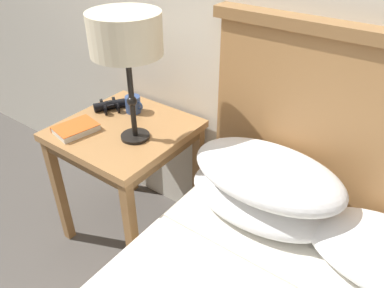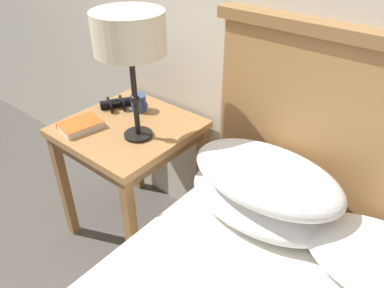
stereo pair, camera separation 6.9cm
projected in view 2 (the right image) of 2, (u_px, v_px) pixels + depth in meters
name	position (u px, v px, depth m)	size (l,w,h in m)	color
nightstand	(130.00, 141.00, 1.83)	(0.58, 0.58, 0.67)	#AD7A47
table_lamp	(129.00, 36.00, 1.45)	(0.29, 0.29, 0.55)	black
book_on_nightstand	(81.00, 125.00, 1.75)	(0.17, 0.21, 0.03)	silver
binoculars_pair	(116.00, 103.00, 1.93)	(0.16, 0.16, 0.05)	black
coffee_mug	(139.00, 103.00, 1.88)	(0.10, 0.08, 0.08)	#334C84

